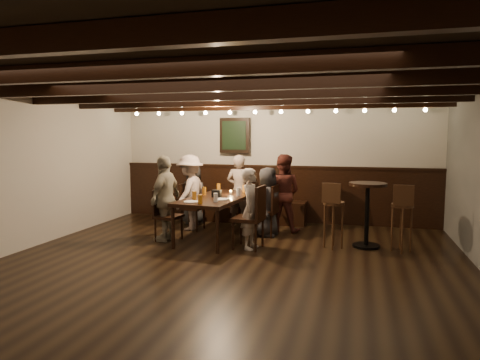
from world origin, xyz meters
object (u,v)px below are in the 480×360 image
(person_bench_centre, at_px, (239,190))
(person_right_near, at_px, (268,202))
(person_right_far, at_px, (251,209))
(bar_stool_left, at_px, (333,224))
(chair_left_far, at_px, (168,225))
(person_left_near, at_px, (190,192))
(person_bench_left, at_px, (194,195))
(chair_right_far, at_px, (249,229))
(person_bench_right, at_px, (283,193))
(chair_left_near, at_px, (192,215))
(chair_right_near, at_px, (266,220))
(dining_table, at_px, (218,200))
(bar_stool_right, at_px, (402,227))
(high_top_table, at_px, (367,205))
(person_left_far, at_px, (166,198))

(person_bench_centre, relative_size, person_right_near, 1.15)
(person_right_far, height_order, bar_stool_left, person_right_far)
(chair_left_far, distance_m, person_left_near, 1.00)
(person_bench_centre, height_order, person_right_near, person_bench_centre)
(person_bench_left, distance_m, person_bench_centre, 0.92)
(chair_right_far, relative_size, person_bench_right, 0.69)
(chair_left_near, height_order, bar_stool_left, bar_stool_left)
(chair_right_near, bearing_deg, person_bench_left, 74.47)
(person_bench_centre, height_order, person_right_far, person_bench_centre)
(person_bench_left, bearing_deg, dining_table, 135.00)
(bar_stool_left, distance_m, bar_stool_right, 1.00)
(person_bench_centre, bearing_deg, chair_right_near, 140.15)
(bar_stool_left, bearing_deg, dining_table, -171.51)
(chair_right_near, xyz_separation_m, high_top_table, (1.69, -0.34, 0.40))
(person_left_near, bearing_deg, chair_left_far, 2.03)
(person_left_far, distance_m, person_right_far, 1.50)
(chair_right_near, xyz_separation_m, bar_stool_left, (1.19, -0.54, 0.11))
(chair_left_near, bearing_deg, high_top_table, 86.34)
(person_right_far, relative_size, bar_stool_left, 1.21)
(chair_left_near, height_order, chair_right_near, chair_right_near)
(person_right_far, height_order, bar_stool_right, person_right_far)
(chair_right_far, distance_m, person_left_near, 1.77)
(person_bench_left, bearing_deg, bar_stool_right, 168.70)
(person_bench_left, relative_size, high_top_table, 1.16)
(chair_left_far, xyz_separation_m, bar_stool_right, (3.69, 0.29, 0.12))
(chair_right_near, distance_m, person_right_far, 0.97)
(chair_left_far, relative_size, person_right_near, 0.72)
(chair_right_far, xyz_separation_m, high_top_table, (1.76, 0.56, 0.37))
(person_bench_centre, relative_size, person_left_near, 0.99)
(person_left_near, bearing_deg, person_bench_centre, 128.66)
(chair_right_near, xyz_separation_m, person_right_far, (-0.04, -0.90, 0.35))
(chair_right_near, height_order, person_right_near, person_right_near)
(person_right_near, xyz_separation_m, high_top_table, (1.66, -0.33, 0.07))
(person_left_far, height_order, high_top_table, person_left_far)
(chair_left_far, relative_size, person_bench_left, 0.73)
(chair_left_far, height_order, high_top_table, high_top_table)
(person_bench_centre, relative_size, bar_stool_right, 1.34)
(person_right_near, bearing_deg, chair_right_far, 178.13)
(person_bench_right, xyz_separation_m, bar_stool_right, (1.97, -0.93, -0.32))
(chair_right_near, bearing_deg, chair_left_far, 122.06)
(chair_right_near, bearing_deg, person_bench_centre, 50.15)
(person_left_near, bearing_deg, person_bench_left, -161.57)
(person_bench_left, bearing_deg, person_bench_right, -180.00)
(person_left_near, bearing_deg, bar_stool_right, 85.09)
(person_left_near, xyz_separation_m, high_top_table, (3.15, -0.46, -0.03))
(chair_right_near, bearing_deg, person_right_near, -90.00)
(dining_table, height_order, chair_left_near, chair_left_near)
(chair_right_near, distance_m, high_top_table, 1.76)
(person_bench_left, relative_size, bar_stool_right, 1.14)
(person_left_near, bearing_deg, person_right_far, 59.04)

